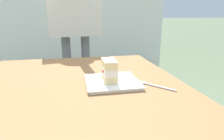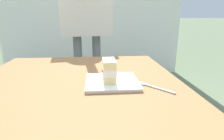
{
  "view_description": "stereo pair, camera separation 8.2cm",
  "coord_description": "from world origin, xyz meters",
  "px_view_note": "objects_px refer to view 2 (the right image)",
  "views": [
    {
      "loc": [
        0.6,
        0.01,
        1.03
      ],
      "look_at": [
        -0.17,
        0.16,
        0.8
      ],
      "focal_mm": 30.06,
      "sensor_mm": 36.0,
      "label": 1
    },
    {
      "loc": [
        0.61,
        0.09,
        1.03
      ],
      "look_at": [
        -0.17,
        0.16,
        0.8
      ],
      "focal_mm": 30.06,
      "sensor_mm": 36.0,
      "label": 2
    }
  ],
  "objects_px": {
    "dessert_plate": "(112,82)",
    "dessert_fork": "(154,87)",
    "cake_slice": "(109,70)",
    "diner_person": "(86,4)",
    "patio_table": "(73,125)"
  },
  "relations": [
    {
      "from": "dessert_plate",
      "to": "dessert_fork",
      "type": "xyz_separation_m",
      "value": [
        0.07,
        0.17,
        -0.0
      ]
    },
    {
      "from": "dessert_plate",
      "to": "dessert_fork",
      "type": "height_order",
      "value": "dessert_plate"
    },
    {
      "from": "dessert_fork",
      "to": "dessert_plate",
      "type": "bearing_deg",
      "value": -111.95
    },
    {
      "from": "dessert_plate",
      "to": "diner_person",
      "type": "height_order",
      "value": "diner_person"
    },
    {
      "from": "diner_person",
      "to": "cake_slice",
      "type": "bearing_deg",
      "value": 7.79
    },
    {
      "from": "cake_slice",
      "to": "diner_person",
      "type": "bearing_deg",
      "value": -172.21
    },
    {
      "from": "dessert_plate",
      "to": "dessert_fork",
      "type": "relative_size",
      "value": 1.66
    },
    {
      "from": "dessert_plate",
      "to": "cake_slice",
      "type": "xyz_separation_m",
      "value": [
        0.0,
        -0.01,
        0.06
      ]
    },
    {
      "from": "dessert_fork",
      "to": "patio_table",
      "type": "bearing_deg",
      "value": -72.65
    },
    {
      "from": "patio_table",
      "to": "dessert_fork",
      "type": "relative_size",
      "value": 10.74
    },
    {
      "from": "dessert_fork",
      "to": "cake_slice",
      "type": "bearing_deg",
      "value": -109.96
    },
    {
      "from": "patio_table",
      "to": "cake_slice",
      "type": "relative_size",
      "value": 13.17
    },
    {
      "from": "dessert_plate",
      "to": "cake_slice",
      "type": "distance_m",
      "value": 0.06
    },
    {
      "from": "patio_table",
      "to": "diner_person",
      "type": "height_order",
      "value": "diner_person"
    },
    {
      "from": "dessert_fork",
      "to": "diner_person",
      "type": "relative_size",
      "value": 0.08
    }
  ]
}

